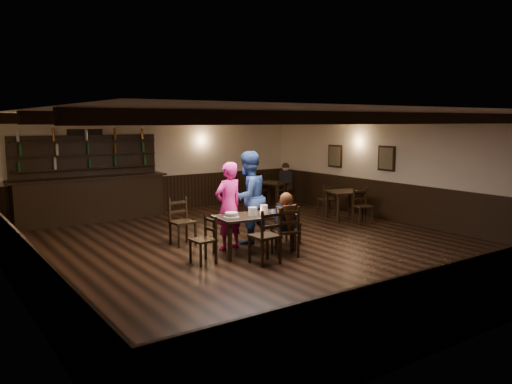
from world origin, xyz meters
TOP-DOWN VIEW (x-y plane):
  - ground at (0.00, 0.00)m, footprint 10.00×10.00m
  - room_shell at (0.01, 0.04)m, footprint 9.02×10.02m
  - dining_table at (-0.24, -0.32)m, footprint 1.60×0.90m
  - chair_near_left at (-0.51, -1.13)m, footprint 0.48×0.46m
  - chair_near_right at (0.06, -0.94)m, footprint 0.56×0.55m
  - chair_end_left at (-1.36, -0.41)m, footprint 0.41×0.43m
  - chair_end_right at (0.65, -0.20)m, footprint 0.49×0.50m
  - chair_far_pushed at (-1.13, 1.11)m, footprint 0.47×0.45m
  - woman_pink at (-0.50, 0.22)m, footprint 0.70×0.51m
  - man_blue at (0.11, 0.43)m, footprint 1.07×0.91m
  - seated_person at (0.09, -0.88)m, footprint 0.33×0.49m
  - cake at (-0.73, -0.26)m, footprint 0.30×0.30m
  - plate_stack_a at (-0.31, -0.35)m, footprint 0.17×0.17m
  - plate_stack_b at (-0.01, -0.31)m, footprint 0.15×0.15m
  - tea_light at (-0.17, -0.25)m, footprint 0.05×0.05m
  - salt_shaker at (0.09, -0.46)m, footprint 0.04×0.04m
  - pepper_shaker at (0.12, -0.43)m, footprint 0.04×0.04m
  - drink_glass at (0.09, -0.19)m, footprint 0.07×0.07m
  - menu_red at (0.30, -0.44)m, footprint 0.35×0.31m
  - menu_blue at (0.34, -0.25)m, footprint 0.32×0.23m
  - bar_counter at (-1.92, 4.72)m, footprint 3.93×0.70m
  - back_table_a at (3.59, 1.11)m, footprint 1.01×1.01m
  - back_table_b at (3.18, 3.68)m, footprint 1.00×1.00m
  - bg_patron_left at (2.63, 3.89)m, footprint 0.27×0.36m
  - bg_patron_right at (3.83, 3.90)m, footprint 0.32×0.44m

SIDE VIEW (x-z plane):
  - ground at x=0.00m, z-range 0.00..0.00m
  - chair_end_left at x=-1.36m, z-range 0.07..0.94m
  - chair_end_right at x=0.65m, z-range 0.07..0.95m
  - chair_far_pushed at x=-1.13m, z-range 0.08..1.05m
  - chair_near_right at x=0.06m, z-range 0.08..1.06m
  - chair_near_left at x=-0.51m, z-range 0.09..1.10m
  - back_table_b at x=3.18m, z-range 0.27..1.02m
  - back_table_a at x=3.59m, z-range 0.27..1.03m
  - dining_table at x=-0.24m, z-range 0.29..1.05m
  - bar_counter at x=-1.92m, z-range -0.37..1.83m
  - menu_red at x=0.30m, z-range 0.75..0.76m
  - menu_blue at x=0.34m, z-range 0.75..0.76m
  - tea_light at x=-0.17m, z-range 0.75..0.80m
  - cake at x=-0.73m, z-range 0.75..0.84m
  - salt_shaker at x=0.09m, z-range 0.75..0.84m
  - pepper_shaker at x=0.12m, z-range 0.75..0.85m
  - bg_patron_left at x=2.63m, z-range 0.46..1.14m
  - drink_glass at x=0.09m, z-range 0.75..0.86m
  - seated_person at x=0.09m, z-range 0.42..1.21m
  - plate_stack_a at x=-0.31m, z-range 0.75..0.91m
  - plate_stack_b at x=-0.01m, z-range 0.75..0.92m
  - bg_patron_right at x=3.83m, z-range 0.47..1.28m
  - woman_pink at x=-0.50m, z-range 0.00..1.76m
  - man_blue at x=0.11m, z-range 0.00..1.94m
  - room_shell at x=0.01m, z-range 0.39..3.10m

